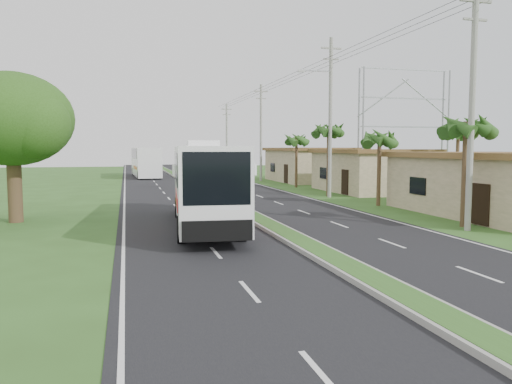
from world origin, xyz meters
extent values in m
plane|color=#2F521E|center=(0.00, 0.00, 0.00)|extent=(180.00, 180.00, 0.00)
cube|color=black|center=(0.00, 20.00, 0.01)|extent=(14.00, 160.00, 0.02)
cube|color=gray|center=(0.00, 20.00, 0.10)|extent=(1.20, 160.00, 0.17)
cube|color=#2F521E|center=(0.00, 20.00, 0.18)|extent=(0.95, 160.00, 0.02)
cube|color=silver|center=(-6.70, 20.00, 0.00)|extent=(0.12, 160.00, 0.01)
cube|color=silver|center=(6.70, 20.00, 0.00)|extent=(0.12, 160.00, 0.01)
cube|color=tan|center=(14.00, 6.00, 1.60)|extent=(8.00, 12.00, 3.20)
cube|color=brown|center=(14.00, 6.00, 3.36)|extent=(8.60, 12.60, 0.32)
cube|color=tan|center=(14.00, 22.00, 1.68)|extent=(7.00, 10.00, 3.35)
cube|color=brown|center=(14.00, 22.00, 3.51)|extent=(7.60, 10.60, 0.32)
cube|color=tan|center=(14.00, 36.00, 1.75)|extent=(8.00, 11.00, 3.50)
cube|color=brown|center=(14.00, 36.00, 3.66)|extent=(8.60, 11.60, 0.32)
cylinder|color=#473321|center=(9.00, 3.00, 2.50)|extent=(0.26, 0.26, 5.00)
cylinder|color=#473321|center=(9.40, 12.00, 2.30)|extent=(0.26, 0.26, 4.60)
cylinder|color=#473321|center=(8.80, 19.00, 2.70)|extent=(0.26, 0.26, 5.40)
cylinder|color=#473321|center=(9.30, 28.00, 2.40)|extent=(0.26, 0.26, 4.80)
cylinder|color=#473321|center=(17.50, 15.00, 2.60)|extent=(0.26, 0.26, 5.20)
cylinder|color=#473321|center=(-12.00, 10.00, 2.00)|extent=(0.70, 0.70, 4.00)
ellipsoid|color=#254913|center=(-12.00, 10.00, 5.20)|extent=(6.00, 6.00, 4.68)
sphere|color=#254913|center=(-10.80, 9.00, 4.90)|extent=(3.40, 3.40, 3.40)
cylinder|color=gray|center=(8.50, 2.00, 5.50)|extent=(0.28, 0.28, 11.00)
cube|color=gray|center=(8.50, 2.00, 10.20)|extent=(1.60, 0.12, 0.12)
cube|color=gray|center=(8.50, 2.00, 9.40)|extent=(1.20, 0.10, 0.10)
cylinder|color=gray|center=(8.50, 18.00, 6.00)|extent=(0.28, 0.28, 12.00)
cube|color=gray|center=(8.50, 18.00, 11.20)|extent=(1.60, 0.12, 0.12)
cube|color=gray|center=(8.50, 18.00, 10.40)|extent=(1.20, 0.10, 0.10)
cube|color=gray|center=(7.30, 18.00, 9.50)|extent=(2.40, 0.10, 0.10)
cylinder|color=gray|center=(8.50, 38.00, 5.50)|extent=(0.28, 0.28, 11.00)
cube|color=gray|center=(8.50, 38.00, 10.20)|extent=(1.60, 0.12, 0.12)
cube|color=gray|center=(8.50, 38.00, 9.40)|extent=(1.20, 0.10, 0.10)
cylinder|color=gray|center=(8.50, 58.00, 5.25)|extent=(0.28, 0.28, 10.50)
cube|color=gray|center=(8.50, 58.00, 9.70)|extent=(1.60, 0.12, 0.12)
cube|color=gray|center=(8.50, 58.00, 8.90)|extent=(1.20, 0.10, 0.10)
cylinder|color=gray|center=(17.00, 29.50, 6.00)|extent=(0.18, 0.18, 12.00)
cylinder|color=gray|center=(27.00, 29.50, 6.00)|extent=(0.18, 0.18, 12.00)
cylinder|color=gray|center=(17.00, 30.50, 6.00)|extent=(0.18, 0.18, 12.00)
cylinder|color=gray|center=(27.00, 30.50, 6.00)|extent=(0.18, 0.18, 12.00)
cube|color=gray|center=(22.00, 30.00, 6.00)|extent=(10.00, 0.14, 0.14)
cube|color=gray|center=(22.00, 30.00, 9.00)|extent=(10.00, 0.14, 0.14)
cube|color=gray|center=(22.00, 30.00, 12.00)|extent=(10.00, 0.14, 0.14)
cube|color=white|center=(-2.94, 6.12, 2.15)|extent=(3.72, 12.92, 3.34)
cube|color=black|center=(-2.89, 6.76, 2.89)|extent=(3.55, 10.38, 1.34)
cube|color=black|center=(-3.47, -0.16, 2.69)|extent=(2.39, 0.34, 1.87)
cube|color=red|center=(-3.05, 4.85, 1.48)|extent=(3.16, 5.73, 0.58)
cube|color=orange|center=(-2.91, 6.44, 1.21)|extent=(2.96, 3.40, 0.27)
cube|color=white|center=(-2.83, 7.39, 3.97)|extent=(1.70, 2.66, 0.30)
cylinder|color=black|center=(-4.48, 2.20, 0.55)|extent=(0.43, 1.13, 1.10)
cylinder|color=black|center=(-2.08, 2.00, 0.55)|extent=(0.43, 1.13, 1.10)
cylinder|color=black|center=(-3.85, 9.61, 0.55)|extent=(0.43, 1.13, 1.10)
cylinder|color=black|center=(-1.46, 9.41, 0.55)|extent=(0.43, 1.13, 1.10)
cube|color=white|center=(-4.03, 49.51, 2.00)|extent=(3.42, 13.24, 3.65)
cube|color=black|center=(-4.06, 50.08, 3.09)|extent=(3.33, 9.82, 1.24)
cube|color=#E75717|center=(-3.98, 48.37, 1.30)|extent=(3.18, 6.40, 0.40)
cylinder|color=black|center=(-5.05, 44.04, 0.55)|extent=(0.39, 1.11, 1.10)
cylinder|color=black|center=(-2.54, 44.15, 0.55)|extent=(0.39, 1.11, 1.10)
cylinder|color=black|center=(-5.50, 54.30, 0.55)|extent=(0.39, 1.11, 1.10)
cylinder|color=black|center=(-2.99, 54.41, 0.55)|extent=(0.39, 1.11, 1.10)
imported|color=black|center=(0.01, 11.32, 0.47)|extent=(1.62, 0.80, 0.94)
imported|color=maroon|center=(0.01, 11.32, 1.46)|extent=(0.75, 0.58, 1.82)
camera|label=1|loc=(-6.54, -17.36, 3.74)|focal=35.00mm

